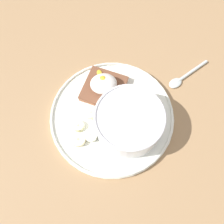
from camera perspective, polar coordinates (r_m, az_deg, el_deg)
name	(u,v)px	position (r cm, az deg, el deg)	size (l,w,h in cm)	color
ground_plane	(112,119)	(58.96, 0.00, -1.50)	(120.00, 120.00, 2.00)	#A17D55
plate	(112,116)	(57.29, 0.00, -0.85)	(28.42, 28.42, 1.60)	white
oatmeal_bowl	(129,122)	(53.07, 3.89, -2.21)	(14.75, 14.75, 6.80)	white
toast_slice	(104,88)	(59.08, -1.87, 5.39)	(12.46, 12.46, 1.59)	brown
poached_egg	(103,83)	(57.08, -1.96, 6.55)	(6.13, 7.41, 3.39)	white
banana_slice_front	(78,126)	(56.11, -7.67, -3.21)	(3.63, 3.67, 1.25)	beige
banana_slice_left	(91,113)	(56.68, -4.75, -0.33)	(3.84, 3.79, 1.62)	beige
banana_slice_back	(91,135)	(54.91, -4.86, -5.37)	(3.84, 3.93, 1.69)	#EEEBC4
banana_slice_right	(79,140)	(55.02, -7.64, -6.36)	(3.24, 3.20, 1.30)	#F4E6B1
spoon	(184,77)	(64.79, 16.09, 7.68)	(11.53, 7.65, 0.80)	silver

